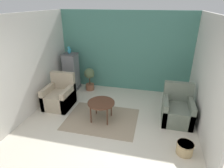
{
  "coord_description": "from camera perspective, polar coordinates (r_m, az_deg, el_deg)",
  "views": [
    {
      "loc": [
        1.05,
        -2.57,
        2.94
      ],
      "look_at": [
        0.0,
        1.8,
        0.94
      ],
      "focal_mm": 30.0,
      "sensor_mm": 36.0,
      "label": 1
    }
  ],
  "objects": [
    {
      "name": "armchair_left",
      "position": [
        5.85,
        -15.69,
        -3.69
      ],
      "size": [
        0.75,
        0.84,
        0.98
      ],
      "color": "tan",
      "rests_on": "ground_plane"
    },
    {
      "name": "armchair_right",
      "position": [
        5.25,
        19.21,
        -7.56
      ],
      "size": [
        0.75,
        0.84,
        0.98
      ],
      "color": "slate",
      "rests_on": "ground_plane"
    },
    {
      "name": "potted_plant",
      "position": [
        6.63,
        -6.91,
        2.2
      ],
      "size": [
        0.39,
        0.36,
        0.81
      ],
      "color": "brown",
      "rests_on": "ground_plane"
    },
    {
      "name": "area_rug",
      "position": [
        5.17,
        -3.19,
        -10.61
      ],
      "size": [
        1.89,
        1.43,
        0.01
      ],
      "color": "gray",
      "rests_on": "ground_plane"
    },
    {
      "name": "wall_back_accent",
      "position": [
        6.48,
        3.85,
        9.69
      ],
      "size": [
        4.55,
        0.06,
        2.69
      ],
      "color": "#4C897A",
      "rests_on": "ground_plane"
    },
    {
      "name": "wicker_basket",
      "position": [
        4.38,
        21.32,
        -17.72
      ],
      "size": [
        0.35,
        0.35,
        0.26
      ],
      "color": "tan",
      "rests_on": "ground_plane"
    },
    {
      "name": "wall_right",
      "position": [
        4.8,
        27.07,
        1.85
      ],
      "size": [
        0.06,
        3.6,
        2.69
      ],
      "color": "silver",
      "rests_on": "ground_plane"
    },
    {
      "name": "ground_plane",
      "position": [
        4.04,
        -6.51,
        -22.88
      ],
      "size": [
        20.0,
        20.0,
        0.0
      ],
      "primitive_type": "plane",
      "color": "beige",
      "rests_on": "ground"
    },
    {
      "name": "parrot",
      "position": [
        6.57,
        -12.88,
        9.98
      ],
      "size": [
        0.12,
        0.21,
        0.25
      ],
      "color": "teal",
      "rests_on": "birdcage"
    },
    {
      "name": "coffee_table",
      "position": [
        4.92,
        -3.32,
        -6.04
      ],
      "size": [
        0.71,
        0.71,
        0.53
      ],
      "color": "#512D1E",
      "rests_on": "ground_plane"
    },
    {
      "name": "birdcage",
      "position": [
        6.79,
        -12.3,
        3.64
      ],
      "size": [
        0.49,
        0.49,
        1.3
      ],
      "color": "#555559",
      "rests_on": "ground_plane"
    },
    {
      "name": "wall_left",
      "position": [
        5.7,
        -22.64,
        5.87
      ],
      "size": [
        0.06,
        3.6,
        2.69
      ],
      "color": "silver",
      "rests_on": "ground_plane"
    }
  ]
}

